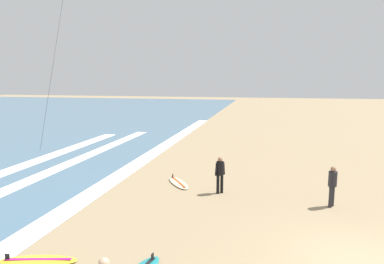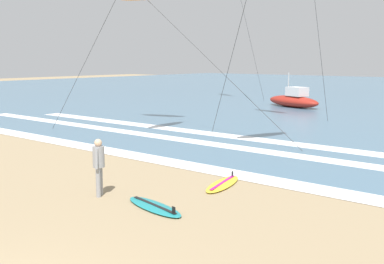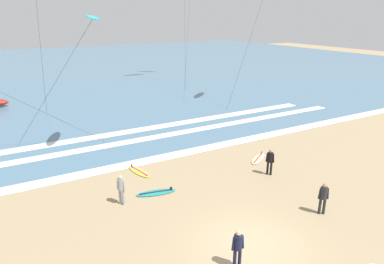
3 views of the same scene
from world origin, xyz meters
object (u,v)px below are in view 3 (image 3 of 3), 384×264
surfer_mid_group (270,160)px  surfer_foreground_main (238,246)px  surfer_right_near (121,187)px  surfboard_near_water (139,172)px  surfboard_foreground_flat (258,158)px  surfer_left_near (323,196)px  surfboard_right_spare (156,193)px  kite_cyan_distant_high (93,18)px

surfer_mid_group → surfer_foreground_main: same height
surfer_right_near → surfboard_near_water: 3.74m
surfer_foreground_main → surfboard_foreground_flat: bearing=46.1°
surfer_left_near → surfboard_right_spare: (-6.11, 5.60, -0.91)m
surfboard_foreground_flat → surfboard_right_spare: size_ratio=0.95×
surfer_foreground_main → surfboard_foreground_flat: surfer_foreground_main is taller
surfer_left_near → surfboard_foreground_flat: size_ratio=0.77×
surfer_foreground_main → surfboard_right_spare: (-0.46, 6.57, -0.91)m
surfer_right_near → surfboard_foreground_flat: bearing=6.4°
surfboard_near_water → surfboard_foreground_flat: bearing=-14.4°
surfer_mid_group → surfer_right_near: (-8.66, 1.02, 0.00)m
surfboard_right_spare → surfboard_near_water: same height
surfer_foreground_main → surfer_right_near: bearing=110.3°
surfer_mid_group → surfer_foreground_main: bearing=-139.4°
surfboard_foreground_flat → surfboard_right_spare: same height
surfer_mid_group → surfboard_right_spare: 6.91m
surfer_mid_group → surfboard_right_spare: bearing=170.0°
surfer_foreground_main → surfboard_right_spare: 6.65m
surfboard_foreground_flat → surfboard_right_spare: bearing=-173.3°
surfer_mid_group → surfboard_near_water: surfer_mid_group is taller
surfer_left_near → surfboard_right_spare: surfer_left_near is taller
surfer_left_near → surfboard_near_water: (-5.99, 8.44, -0.91)m
surfboard_right_spare → surfer_mid_group: bearing=-10.0°
surfer_left_near → surfer_foreground_main: same height
surfer_right_near → surfboard_right_spare: size_ratio=0.73×
surfboard_foreground_flat → surfer_foreground_main: bearing=-133.9°
surfer_right_near → kite_cyan_distant_high: (1.07, 7.04, 7.81)m
surfer_mid_group → surfboard_right_spare: surfer_mid_group is taller
surfer_mid_group → surfboard_foreground_flat: 2.46m
surfer_mid_group → surfer_left_near: 4.46m
surfboard_near_water → surfer_left_near: bearing=-54.7°
surfer_left_near → surfboard_foreground_flat: (1.55, 6.50, -0.91)m
surfer_foreground_main → kite_cyan_distant_high: 15.60m
surfer_right_near → surfboard_foreground_flat: 9.67m
surfer_right_near → surfer_left_near: bearing=-34.1°
surfer_right_near → kite_cyan_distant_high: size_ratio=0.18×
surfer_right_near → surfboard_near_water: size_ratio=0.73×
surfboard_foreground_flat → surfboard_near_water: bearing=165.6°
surfboard_foreground_flat → kite_cyan_distant_high: (-8.50, 5.97, 8.72)m
surfer_mid_group → surfer_foreground_main: size_ratio=1.00×
surfer_right_near → kite_cyan_distant_high: bearing=81.4°
surfer_left_near → surfer_foreground_main: (-5.65, -0.97, 0.00)m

